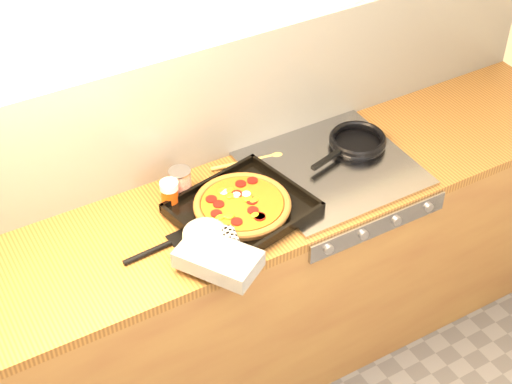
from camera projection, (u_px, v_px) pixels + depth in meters
room_shell at (191, 113)px, 2.88m from camera, size 3.20×3.20×3.20m
counter_run at (232, 293)px, 3.14m from camera, size 3.20×0.62×0.90m
stovetop at (332, 169)px, 3.02m from camera, size 0.60×0.56×0.02m
pizza_on_tray at (234, 219)px, 2.73m from camera, size 0.60×0.60×0.08m
frying_pan at (357, 142)px, 3.10m from camera, size 0.40×0.28×0.04m
tomato_can at (181, 183)px, 2.87m from camera, size 0.09×0.09×0.12m
juice_glass at (170, 194)px, 2.82m from camera, size 0.09×0.09×0.11m
wooden_spoon at (255, 160)px, 3.05m from camera, size 0.30×0.09×0.02m
black_spatula at (163, 247)px, 2.68m from camera, size 0.28×0.09×0.02m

